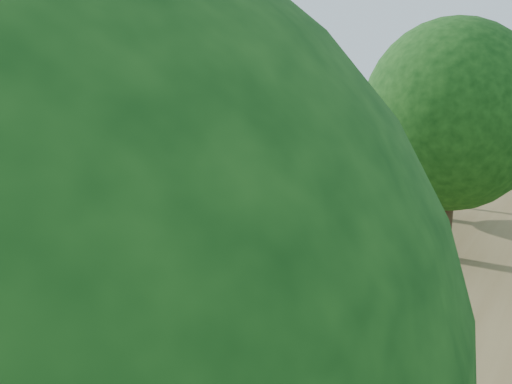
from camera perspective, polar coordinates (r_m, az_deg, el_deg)
The scene contains 11 objects.
ground at distance 21.36m, azimuth -24.06°, elevation -16.94°, with size 320.00×320.00×0.00m, color #2D4C19.
trackbed at distance 72.22m, azimuth 19.36°, elevation 4.43°, with size 9.50×170.00×0.28m.
platform at distance 34.98m, azimuth -7.71°, elevation -3.66°, with size 6.40×68.00×0.38m, color #B0A48E.
yellow_stripe at distance 33.30m, azimuth -3.85°, elevation -4.10°, with size 0.55×68.00×0.01m, color gold.
station_building at distance 50.32m, azimuth -5.91°, elevation 6.15°, with size 8.60×6.60×8.00m.
signal_gantry at distance 66.71m, azimuth 19.20°, elevation 7.88°, with size 8.40×0.38×6.20m.
trees_behind_platform at distance 41.28m, azimuth -10.44°, elevation 5.03°, with size 7.82×53.32×7.21m.
train at distance 87.85m, azimuth 20.29°, elevation 7.19°, with size 2.82×132.70×4.15m.
lamppost_far at distance 27.65m, azimuth -15.37°, elevation -3.43°, with size 0.49×0.49×4.98m.
signal_platform at distance 23.51m, azimuth -23.71°, elevation -3.69°, with size 0.34×0.27×5.77m.
signal_farside at distance 31.20m, azimuth 12.25°, elevation 1.60°, with size 0.36×0.29×6.62m.
Camera 1 is at (15.67, -10.16, 10.38)m, focal length 40.00 mm.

